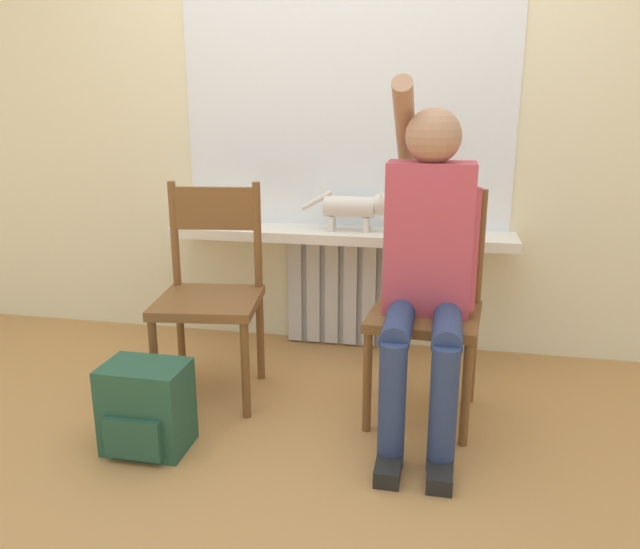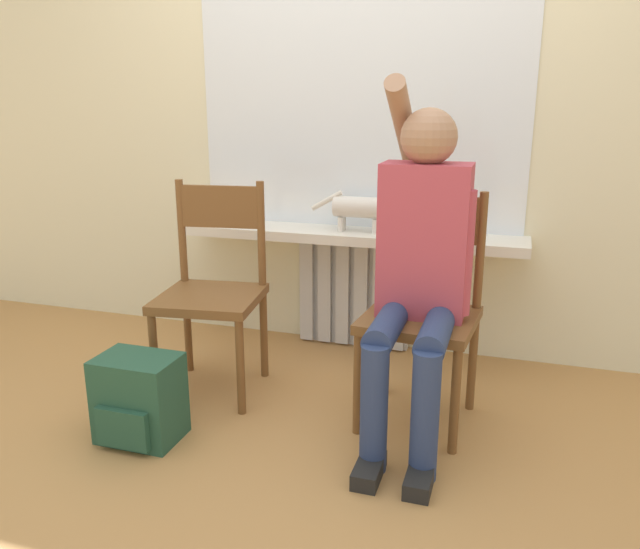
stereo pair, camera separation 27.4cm
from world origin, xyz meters
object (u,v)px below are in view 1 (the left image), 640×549
chair_left (210,290)px  cat (358,207)px  chair_right (427,304)px  backpack (146,408)px  person (427,256)px

chair_left → cat: chair_left is taller
chair_right → backpack: 1.18m
chair_left → backpack: bearing=-105.7°
chair_left → person: (0.94, -0.11, 0.23)m
chair_right → person: person is taller
chair_right → person: (-0.00, -0.11, 0.23)m
chair_left → chair_right: (0.95, 0.00, 0.00)m
chair_right → backpack: size_ratio=2.77×
chair_right → person: bearing=-86.6°
cat → backpack: size_ratio=1.37×
cat → person: bearing=-62.2°
chair_right → person: size_ratio=0.68×
chair_right → backpack: bearing=-147.9°
chair_left → person: bearing=-14.5°
cat → chair_left: bearing=-133.7°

